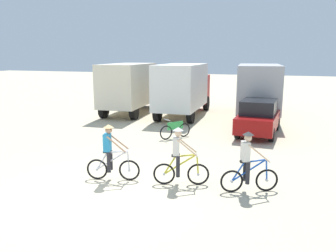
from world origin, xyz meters
The scene contains 9 objects.
ground_plane centered at (0.00, 0.00, 0.00)m, with size 120.00×120.00×0.00m, color beige.
box_truck_cream_rv centered at (-4.91, 12.74, 1.87)m, with size 2.80×6.89×3.35m.
box_truck_white_box centered at (-1.23, 12.77, 1.87)m, with size 2.61×6.83×3.35m.
box_truck_grey_hauler centered at (3.40, 13.45, 1.87)m, with size 2.95×6.93×3.35m.
sedan_parked centered at (3.81, 8.93, 0.88)m, with size 2.02×4.30×1.76m.
cyclist_orange_shirt centered at (-0.17, 0.88, 0.85)m, with size 1.69×0.61×1.82m.
cyclist_cowboy_hat centered at (2.01, 1.19, 0.85)m, with size 1.67×0.67×1.82m.
cyclist_near_camera centered at (4.06, 1.28, 0.85)m, with size 1.61×0.81×1.82m.
bicycle_spare centered at (0.10, 6.83, 0.40)m, with size 1.12×1.40×0.97m.
Camera 1 is at (4.87, -8.34, 3.96)m, focal length 36.38 mm.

